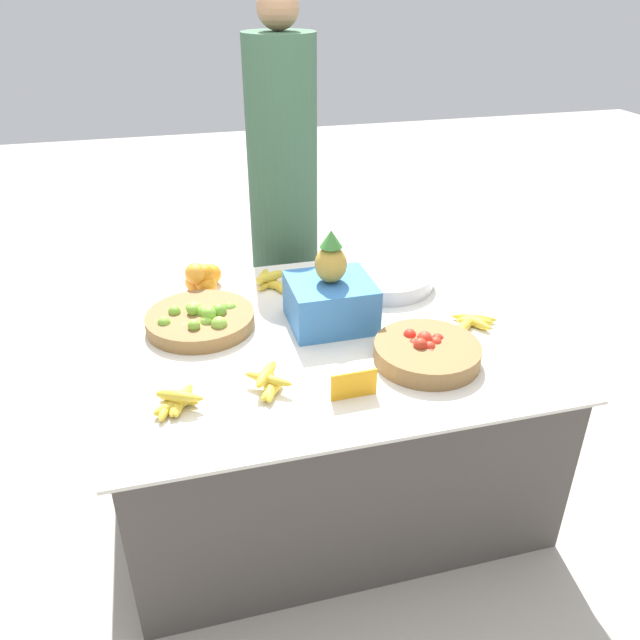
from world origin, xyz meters
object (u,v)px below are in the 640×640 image
at_px(price_sign, 355,385).
at_px(produce_crate, 331,297).
at_px(vendor_person, 284,206).
at_px(lime_bowl, 201,319).
at_px(tomato_basket, 426,352).
at_px(metal_bowl, 385,278).

relative_size(price_sign, produce_crate, 0.40).
distance_m(price_sign, vendor_person, 1.28).
bearing_deg(lime_bowl, tomato_basket, -30.84).
xyz_separation_m(metal_bowl, produce_crate, (-0.29, -0.24, 0.07)).
distance_m(lime_bowl, produce_crate, 0.46).
bearing_deg(tomato_basket, lime_bowl, 149.16).
distance_m(tomato_basket, price_sign, 0.31).
height_order(lime_bowl, metal_bowl, lime_bowl).
height_order(metal_bowl, price_sign, price_sign).
relative_size(lime_bowl, metal_bowl, 0.98).
relative_size(produce_crate, vendor_person, 0.21).
bearing_deg(produce_crate, tomato_basket, -53.94).
distance_m(lime_bowl, vendor_person, 0.88).
bearing_deg(price_sign, lime_bowl, 124.98).
height_order(tomato_basket, produce_crate, produce_crate).
bearing_deg(metal_bowl, price_sign, -116.49).
distance_m(metal_bowl, vendor_person, 0.67).
height_order(lime_bowl, tomato_basket, lime_bowl).
bearing_deg(metal_bowl, produce_crate, -140.37).
relative_size(metal_bowl, produce_crate, 1.10).
distance_m(tomato_basket, vendor_person, 1.17).
relative_size(tomato_basket, price_sign, 2.41).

